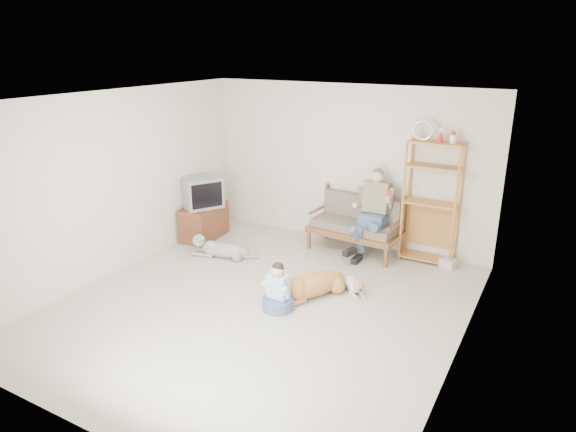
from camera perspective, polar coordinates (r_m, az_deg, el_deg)
The scene contains 17 objects.
floor at distance 6.94m, azimuth -2.91°, elevation -9.86°, with size 5.50×5.50×0.00m, color silver.
ceiling at distance 6.13m, azimuth -3.33°, elevation 12.90°, with size 5.50×5.50×0.00m, color white.
wall_back at distance 8.78m, azimuth 6.50°, elevation 5.62°, with size 5.00×5.00×0.00m, color beige.
wall_front at distance 4.51m, azimuth -22.22°, elevation -8.66°, with size 5.00×5.00×0.00m, color beige.
wall_left at distance 7.98m, azimuth -18.54°, elevation 3.44°, with size 5.50×5.50×0.00m, color beige.
wall_right at distance 5.57m, azimuth 19.29°, elevation -3.07°, with size 5.50×5.50×0.00m, color beige.
loveseat at distance 8.58m, azimuth 7.60°, elevation -0.76°, with size 1.55×0.82×0.95m.
man at distance 8.26m, azimuth 9.01°, elevation -0.29°, with size 0.55×0.79×1.27m.
etagere at distance 8.24m, azimuth 15.58°, elevation 1.55°, with size 0.85×0.37×2.23m.
book_stack at distance 8.37m, azimuth 17.37°, elevation -5.02°, with size 0.23×0.17×0.15m, color silver.
tv_stand at distance 9.24m, azimuth -9.34°, elevation -0.63°, with size 0.57×0.94×0.60m.
crt_tv at distance 9.01m, azimuth -9.56°, elevation 2.64°, with size 0.77×0.81×0.53m.
wall_outlet at distance 9.58m, azimuth -0.66°, elevation 0.32°, with size 0.12×0.02×0.08m, color white.
golden_retriever at distance 7.05m, azimuth 2.15°, elevation -7.73°, with size 0.79×1.35×0.44m.
shaggy_dog at distance 8.44m, azimuth -7.69°, elevation -3.60°, with size 1.15×0.47×0.35m.
terrier at distance 7.29m, azimuth 7.33°, elevation -7.61°, with size 0.51×0.51×0.25m.
child at distance 6.74m, azimuth -1.13°, elevation -8.48°, with size 0.42×0.42×0.66m.
Camera 1 is at (3.27, -5.16, 3.31)m, focal length 32.00 mm.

